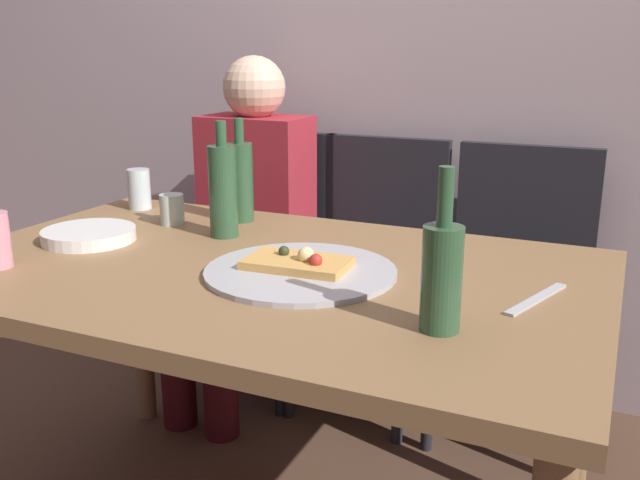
{
  "coord_description": "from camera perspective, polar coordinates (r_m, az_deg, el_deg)",
  "views": [
    {
      "loc": [
        0.72,
        -1.28,
        1.2
      ],
      "look_at": [
        0.1,
        0.08,
        0.78
      ],
      "focal_mm": 39.12,
      "sensor_mm": 36.0,
      "label": 1
    }
  ],
  "objects": [
    {
      "name": "wine_bottle",
      "position": [
        1.18,
        9.93,
        -2.71
      ],
      "size": [
        0.07,
        0.07,
        0.28
      ],
      "color": "#2D5133",
      "rests_on": "dining_table"
    },
    {
      "name": "chair_right",
      "position": [
        2.26,
        15.72,
        -2.66
      ],
      "size": [
        0.44,
        0.44,
        0.9
      ],
      "rotation": [
        0.0,
        0.0,
        3.14
      ],
      "color": "black",
      "rests_on": "ground_plane"
    },
    {
      "name": "back_wall",
      "position": [
        2.5,
        8.0,
        17.78
      ],
      "size": [
        6.0,
        0.1,
        2.6
      ],
      "primitive_type": "cube",
      "color": "#B29EA3",
      "rests_on": "ground_plane"
    },
    {
      "name": "pizza_slice_last",
      "position": [
        1.48,
        -1.78,
        -1.81
      ],
      "size": [
        0.23,
        0.14,
        0.05
      ],
      "color": "tan",
      "rests_on": "pizza_tray"
    },
    {
      "name": "tumbler_near",
      "position": [
        1.92,
        -12.02,
        2.46
      ],
      "size": [
        0.07,
        0.07,
        0.08
      ],
      "primitive_type": "cylinder",
      "color": "#B7C6BC",
      "rests_on": "dining_table"
    },
    {
      "name": "plate_stack",
      "position": [
        1.82,
        -18.28,
        0.43
      ],
      "size": [
        0.23,
        0.23,
        0.03
      ],
      "primitive_type": "cylinder",
      "color": "white",
      "rests_on": "dining_table"
    },
    {
      "name": "beer_bottle",
      "position": [
        1.76,
        -7.93,
        4.11
      ],
      "size": [
        0.07,
        0.07,
        0.29
      ],
      "color": "#2D5133",
      "rests_on": "dining_table"
    },
    {
      "name": "water_bottle",
      "position": [
        1.92,
        -6.54,
        4.87
      ],
      "size": [
        0.07,
        0.07,
        0.28
      ],
      "color": "#2D5133",
      "rests_on": "dining_table"
    },
    {
      "name": "chair_left",
      "position": [
        2.53,
        -4.42,
        -0.14
      ],
      "size": [
        0.44,
        0.44,
        0.9
      ],
      "rotation": [
        0.0,
        0.0,
        3.14
      ],
      "color": "black",
      "rests_on": "ground_plane"
    },
    {
      "name": "table_knife",
      "position": [
        1.39,
        17.29,
        -4.63
      ],
      "size": [
        0.09,
        0.22,
        0.01
      ],
      "primitive_type": "cube",
      "rotation": [
        0.0,
        0.0,
        4.39
      ],
      "color": "#B7B7BC",
      "rests_on": "dining_table"
    },
    {
      "name": "tumbler_far",
      "position": [
        2.13,
        -14.57,
        4.05
      ],
      "size": [
        0.07,
        0.07,
        0.12
      ],
      "primitive_type": "cylinder",
      "color": "silver",
      "rests_on": "dining_table"
    },
    {
      "name": "dining_table",
      "position": [
        1.57,
        -4.74,
        -4.82
      ],
      "size": [
        1.46,
        0.91,
        0.73
      ],
      "color": "olive",
      "rests_on": "ground_plane"
    },
    {
      "name": "guest_in_sweater",
      "position": [
        2.37,
        -6.24,
        1.93
      ],
      "size": [
        0.36,
        0.56,
        1.17
      ],
      "rotation": [
        0.0,
        0.0,
        3.14
      ],
      "color": "maroon",
      "rests_on": "ground_plane"
    },
    {
      "name": "pizza_tray",
      "position": [
        1.48,
        -1.6,
        -2.6
      ],
      "size": [
        0.41,
        0.41,
        0.01
      ],
      "primitive_type": "cylinder",
      "color": "#ADADB2",
      "rests_on": "dining_table"
    },
    {
      "name": "chair_middle",
      "position": [
        2.37,
        4.34,
        -1.26
      ],
      "size": [
        0.44,
        0.44,
        0.9
      ],
      "rotation": [
        0.0,
        0.0,
        3.14
      ],
      "color": "black",
      "rests_on": "ground_plane"
    }
  ]
}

